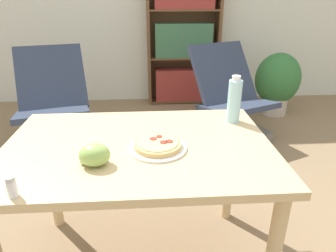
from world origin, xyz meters
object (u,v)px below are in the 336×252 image
object	(u,v)px
pizza_on_plate	(158,146)
lounge_chair_far	(231,109)
salt_shaker	(12,187)
grape_bunch	(94,155)
bookshelf	(183,39)
lounge_chair_near	(56,115)
drink_bottle	(234,101)
potted_plant_floor	(277,82)

from	to	relation	value
pizza_on_plate	lounge_chair_far	world-z (taller)	lounge_chair_far
pizza_on_plate	salt_shaker	distance (m)	0.57
pizza_on_plate	salt_shaker	size ratio (longest dim) A/B	3.35
pizza_on_plate	salt_shaker	world-z (taller)	salt_shaker
grape_bunch	bookshelf	distance (m)	2.85
lounge_chair_near	bookshelf	world-z (taller)	bookshelf
drink_bottle	potted_plant_floor	xyz separation A→B (m)	(1.06, 1.88, -0.45)
grape_bunch	salt_shaker	bearing A→B (deg)	-142.85
grape_bunch	drink_bottle	bearing A→B (deg)	31.27
pizza_on_plate	grape_bunch	distance (m)	0.27
drink_bottle	potted_plant_floor	distance (m)	2.20
grape_bunch	potted_plant_floor	bearing A→B (deg)	53.06
pizza_on_plate	potted_plant_floor	bearing A→B (deg)	55.85
lounge_chair_near	bookshelf	xyz separation A→B (m)	(1.32, 1.14, 0.53)
potted_plant_floor	pizza_on_plate	bearing A→B (deg)	-124.15
drink_bottle	bookshelf	xyz separation A→B (m)	(0.01, 2.38, -0.02)
pizza_on_plate	lounge_chair_far	distance (m)	1.81
drink_bottle	potted_plant_floor	bearing A→B (deg)	60.54
grape_bunch	salt_shaker	distance (m)	0.30
drink_bottle	lounge_chair_far	bearing A→B (deg)	74.16
pizza_on_plate	lounge_chair_near	size ratio (longest dim) A/B	0.28
pizza_on_plate	grape_bunch	world-z (taller)	grape_bunch
drink_bottle	bookshelf	distance (m)	2.38
drink_bottle	bookshelf	size ratio (longest dim) A/B	0.14
grape_bunch	pizza_on_plate	bearing A→B (deg)	25.56
drink_bottle	salt_shaker	bearing A→B (deg)	-147.07
drink_bottle	bookshelf	world-z (taller)	bookshelf
drink_bottle	salt_shaker	distance (m)	1.06
lounge_chair_near	lounge_chair_far	distance (m)	1.68
drink_bottle	lounge_chair_near	bearing A→B (deg)	136.35
pizza_on_plate	drink_bottle	xyz separation A→B (m)	(0.40, 0.27, 0.10)
salt_shaker	potted_plant_floor	size ratio (longest dim) A/B	0.10
drink_bottle	pizza_on_plate	bearing A→B (deg)	-145.52
grape_bunch	lounge_chair_far	distance (m)	2.03
drink_bottle	lounge_chair_near	size ratio (longest dim) A/B	0.27
bookshelf	potted_plant_floor	distance (m)	1.24
pizza_on_plate	drink_bottle	size ratio (longest dim) A/B	1.04
pizza_on_plate	lounge_chair_far	size ratio (longest dim) A/B	0.27
grape_bunch	lounge_chair_near	distance (m)	1.83
potted_plant_floor	drink_bottle	bearing A→B (deg)	-119.46
drink_bottle	lounge_chair_far	size ratio (longest dim) A/B	0.26
lounge_chair_near	potted_plant_floor	xyz separation A→B (m)	(2.37, 0.63, 0.10)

